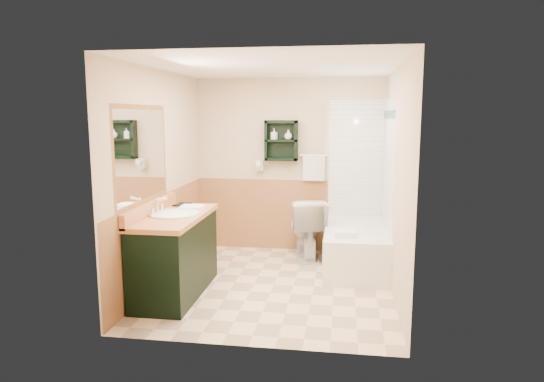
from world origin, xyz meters
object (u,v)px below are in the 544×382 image
(wall_shelf, at_px, (281,141))
(vanity_book, at_px, (176,196))
(vanity, at_px, (175,255))
(bathtub, at_px, (356,248))
(soap_bottle_b, at_px, (288,136))
(hair_dryer, at_px, (260,165))
(toilet, at_px, (306,228))
(soap_bottle_a, at_px, (274,137))

(wall_shelf, relative_size, vanity_book, 2.62)
(vanity, xyz_separation_m, bathtub, (1.92, 1.18, -0.18))
(soap_bottle_b, bearing_deg, hair_dryer, 175.69)
(toilet, bearing_deg, soap_bottle_a, -45.65)
(vanity_book, xyz_separation_m, soap_bottle_b, (1.16, 1.29, 0.65))
(vanity, xyz_separation_m, soap_bottle_b, (0.99, 1.83, 1.18))
(vanity_book, bearing_deg, soap_bottle_b, 57.32)
(vanity, xyz_separation_m, vanity_book, (-0.17, 0.53, 0.54))
(wall_shelf, distance_m, vanity, 2.32)
(vanity, xyz_separation_m, soap_bottle_a, (0.80, 1.83, 1.17))
(wall_shelf, relative_size, vanity, 0.40)
(vanity, xyz_separation_m, toilet, (1.27, 1.53, -0.03))
(wall_shelf, height_order, bathtub, wall_shelf)
(bathtub, bearing_deg, vanity_book, -162.77)
(wall_shelf, height_order, toilet, wall_shelf)
(bathtub, bearing_deg, hair_dryer, 152.99)
(vanity, relative_size, vanity_book, 6.50)
(vanity_book, xyz_separation_m, soap_bottle_a, (0.96, 1.29, 0.63))
(bathtub, bearing_deg, wall_shelf, 147.60)
(vanity_book, relative_size, soap_bottle_a, 1.43)
(wall_shelf, relative_size, bathtub, 0.37)
(toilet, distance_m, soap_bottle_b, 1.28)
(soap_bottle_a, bearing_deg, toilet, -31.77)
(vanity_book, height_order, soap_bottle_a, soap_bottle_a)
(wall_shelf, bearing_deg, bathtub, -32.40)
(hair_dryer, bearing_deg, toilet, -25.50)
(bathtub, xyz_separation_m, vanity_book, (-2.08, -0.65, 0.71))
(toilet, relative_size, soap_bottle_b, 6.21)
(wall_shelf, distance_m, hair_dryer, 0.46)
(vanity, bearing_deg, toilet, 50.44)
(soap_bottle_a, xyz_separation_m, soap_bottle_b, (0.19, 0.00, 0.02))
(hair_dryer, bearing_deg, wall_shelf, -4.76)
(soap_bottle_a, distance_m, soap_bottle_b, 0.20)
(wall_shelf, height_order, vanity_book, wall_shelf)
(wall_shelf, bearing_deg, toilet, -38.43)
(soap_bottle_a, bearing_deg, hair_dryer, 171.60)
(wall_shelf, xyz_separation_m, vanity_book, (-1.06, -1.30, -0.58))
(soap_bottle_a, relative_size, soap_bottle_b, 1.12)
(vanity_book, distance_m, soap_bottle_a, 1.73)
(bathtub, bearing_deg, soap_bottle_b, 145.16)
(bathtub, xyz_separation_m, toilet, (-0.65, 0.35, 0.15))
(wall_shelf, distance_m, toilet, 1.24)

